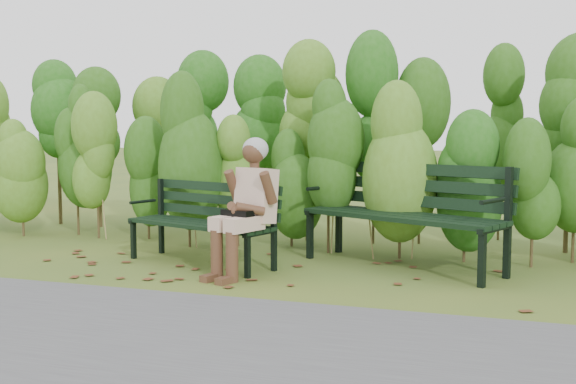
% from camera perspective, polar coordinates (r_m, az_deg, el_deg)
% --- Properties ---
extents(ground, '(80.00, 80.00, 0.00)m').
position_cam_1_polar(ground, '(6.32, -0.99, -7.06)').
color(ground, '#3C5822').
extents(footpath, '(60.00, 2.50, 0.01)m').
position_cam_1_polar(footpath, '(4.37, -10.67, -12.74)').
color(footpath, '#474749').
rests_on(footpath, ground).
extents(hedge_band, '(11.04, 1.67, 2.42)m').
position_cam_1_polar(hedge_band, '(7.96, 3.38, 4.59)').
color(hedge_band, '#47381E').
rests_on(hedge_band, ground).
extents(leaf_litter, '(5.58, 2.18, 0.01)m').
position_cam_1_polar(leaf_litter, '(6.39, -3.10, -6.91)').
color(leaf_litter, brown).
rests_on(leaf_litter, ground).
extents(bench_left, '(1.73, 1.03, 0.82)m').
position_cam_1_polar(bench_left, '(6.86, -6.95, -2.03)').
color(bench_left, black).
rests_on(bench_left, ground).
extents(bench_right, '(2.13, 1.45, 1.02)m').
position_cam_1_polar(bench_right, '(6.75, 10.11, -1.18)').
color(bench_right, black).
rests_on(bench_right, ground).
extents(seated_woman, '(0.59, 0.82, 1.28)m').
position_cam_1_polar(seated_woman, '(6.25, -3.50, -0.60)').
color(seated_woman, '#CCAD9A').
rests_on(seated_woman, ground).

